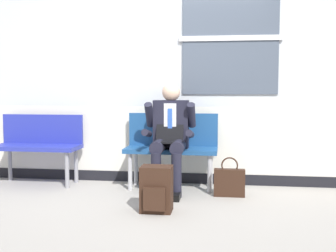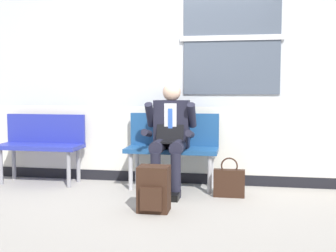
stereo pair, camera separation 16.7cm
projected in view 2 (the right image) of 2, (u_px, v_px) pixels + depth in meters
ground_plane at (165, 195)px, 4.60m from camera, size 18.00×18.00×0.00m
station_wall at (176, 72)px, 5.14m from camera, size 5.45×0.17×2.74m
bench_with_person at (173, 144)px, 4.94m from camera, size 1.06×0.42×0.87m
bench_empty at (42, 142)px, 5.22m from camera, size 1.03×0.42×0.84m
person_seated at (170, 134)px, 4.74m from camera, size 0.57×0.70×1.23m
backpack at (153, 189)px, 3.99m from camera, size 0.29×0.26×0.44m
handbag at (229, 182)px, 4.53m from camera, size 0.33×0.09×0.43m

